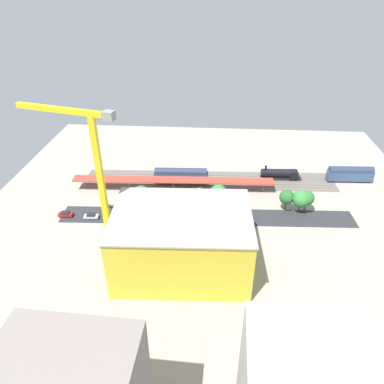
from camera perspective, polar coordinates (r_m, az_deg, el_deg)
ground_plane at (r=113.68m, az=2.46°, el=-3.24°), size 145.90×145.90×0.00m
rail_bed at (r=131.15m, az=2.76°, el=1.88°), size 91.65×17.36×0.01m
street_asphalt at (r=111.66m, az=2.42°, el=-3.96°), size 91.46×12.49×0.01m
track_rails at (r=131.06m, az=2.77°, el=1.95°), size 91.12×10.93×0.12m
platform_canopy_near at (r=123.15m, az=-3.06°, el=1.94°), size 69.47×7.09×4.29m
locomotive at (r=135.04m, az=14.03°, el=2.76°), size 14.75×3.56×5.36m
passenger_coach at (r=141.10m, az=24.01°, el=2.69°), size 16.27×3.69×5.94m
freight_coach_far at (r=127.54m, az=-1.78°, el=2.66°), size 19.50×3.62×6.14m
parked_car_0 at (r=108.81m, az=8.93°, el=-4.93°), size 4.65×1.92×1.83m
parked_car_1 at (r=108.60m, az=4.76°, el=-4.75°), size 4.69×2.14×1.60m
parked_car_2 at (r=108.61m, az=0.46°, el=-4.57°), size 4.73×1.87×1.77m
parked_car_3 at (r=109.17m, az=-4.10°, el=-4.49°), size 4.80×2.04×1.62m
parked_car_4 at (r=110.48m, az=-8.35°, el=-4.24°), size 4.45×1.77×1.82m
parked_car_5 at (r=112.50m, az=-12.17°, el=-4.01°), size 4.41×1.77×1.57m
parked_car_6 at (r=114.72m, az=-15.82°, el=-3.78°), size 4.47×2.08×1.65m
parked_car_7 at (r=118.04m, az=-19.57°, el=-3.39°), size 4.36×1.94×1.68m
construction_building at (r=89.25m, az=-1.63°, el=-7.99°), size 33.73×24.59×15.97m
construction_roof_slab at (r=84.28m, az=-1.72°, el=-3.69°), size 34.35×25.21×0.40m
tower_crane at (r=89.59m, az=-15.41°, el=2.64°), size 24.77×7.73×39.78m
box_truck_0 at (r=109.19m, az=-8.19°, el=-4.11°), size 8.89×2.89×3.52m
street_tree_0 at (r=115.75m, az=14.93°, el=-0.80°), size 4.69×4.69×7.29m
street_tree_1 at (r=113.81m, az=4.25°, el=-0.29°), size 5.95×5.95×7.92m
street_tree_2 at (r=112.71m, az=1.22°, el=-0.36°), size 4.24×4.24×7.42m
street_tree_3 at (r=116.24m, az=17.05°, el=-1.05°), size 5.58×5.58×7.65m
street_tree_4 at (r=116.46m, az=17.86°, el=-0.92°), size 4.81×4.81×7.66m
street_tree_5 at (r=114.76m, az=-8.11°, el=-0.42°), size 5.95×5.95×7.63m
traffic_light at (r=107.16m, az=-6.68°, el=-2.92°), size 0.50×0.36×6.89m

